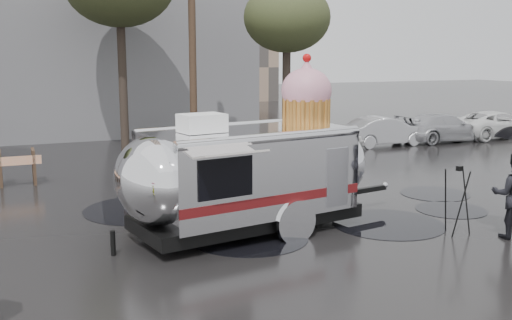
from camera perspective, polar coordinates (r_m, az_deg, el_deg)
name	(u,v)px	position (r m, az deg, el deg)	size (l,w,h in m)	color
ground	(301,284)	(10.06, 4.32, -11.68)	(120.00, 120.00, 0.00)	black
puddles	(294,216)	(14.01, 3.64, -5.33)	(9.95, 6.07, 0.01)	black
utility_pole	(192,30)	(23.32, -6.10, 12.23)	(1.60, 0.28, 9.00)	#473323
tree_right	(287,19)	(23.69, 2.96, 13.30)	(3.36, 3.36, 6.42)	#382D26
parked_cars	(420,126)	(26.07, 15.38, 3.11)	(13.20, 1.90, 1.50)	silver
airstream_trailer	(251,169)	(12.58, -0.49, -0.87)	(6.99, 3.38, 3.81)	silver
tripod	(458,194)	(13.12, 18.68, -3.10)	(0.55, 0.60, 1.46)	black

